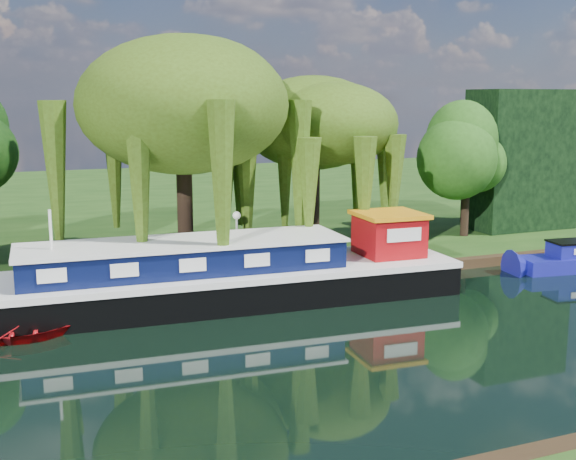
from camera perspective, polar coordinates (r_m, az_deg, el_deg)
name	(u,v)px	position (r m, az deg, el deg)	size (l,w,h in m)	color
ground	(327,354)	(23.12, 3.07, -9.76)	(120.00, 120.00, 0.00)	black
far_bank	(132,204)	(54.96, -12.21, 2.05)	(120.00, 52.00, 0.45)	#183B10
dutch_barge	(217,277)	(28.53, -5.65, -3.70)	(20.05, 5.48, 4.19)	black
red_dinghy	(19,339)	(26.04, -20.47, -8.09)	(2.39, 3.35, 0.69)	maroon
willow_left	(182,108)	(32.20, -8.34, 9.52)	(8.14, 8.14, 9.75)	black
willow_right	(313,138)	(34.84, 1.98, 7.30)	(6.35, 6.35, 7.73)	black
tree_far_right	(467,156)	(40.67, 13.99, 5.66)	(3.88, 3.88, 6.34)	black
conifer_hedge	(521,160)	(44.08, 17.95, 5.31)	(6.00, 3.00, 8.00)	black
lamppost	(237,225)	(32.15, -4.07, 0.43)	(0.36, 0.36, 2.56)	silver
mooring_posts	(230,269)	(30.18, -4.59, -3.08)	(19.16, 0.16, 1.00)	silver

